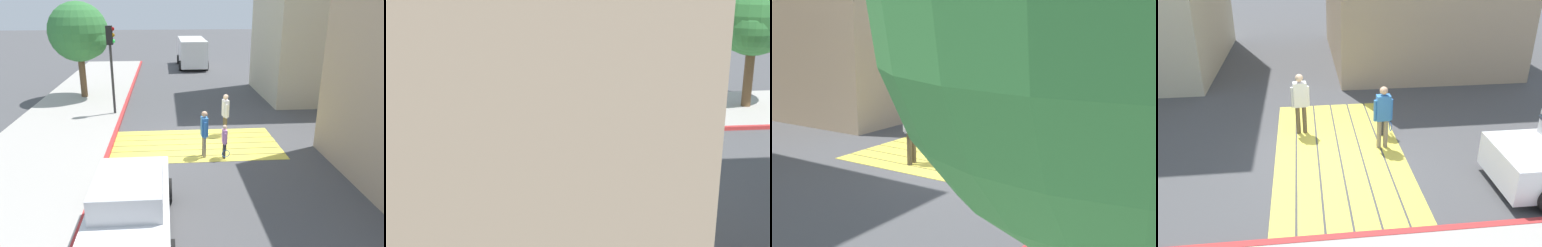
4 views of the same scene
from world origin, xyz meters
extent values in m
plane|color=#4C4C4F|center=(0.00, 0.00, 0.00)|extent=(120.00, 120.00, 0.00)
cube|color=#EAD64C|center=(0.00, -1.38, 0.01)|extent=(6.40, 0.50, 0.01)
cube|color=#EAD64C|center=(0.00, -0.82, 0.01)|extent=(6.40, 0.50, 0.01)
cube|color=#EAD64C|center=(0.00, -0.27, 0.01)|extent=(6.40, 0.50, 0.01)
cube|color=#EAD64C|center=(0.00, 0.28, 0.01)|extent=(6.40, 0.50, 0.01)
cube|color=#EAD64C|center=(0.00, 0.83, 0.01)|extent=(6.40, 0.50, 0.01)
cube|color=#EAD64C|center=(0.00, 1.38, 0.01)|extent=(6.40, 0.50, 0.01)
cube|color=#BC3333|center=(-3.25, 0.00, 0.07)|extent=(0.16, 40.00, 0.13)
cylinder|color=black|center=(-1.12, -4.02, 0.33)|extent=(0.22, 0.66, 0.66)
cylinder|color=gray|center=(0.20, -1.06, 0.40)|extent=(0.12, 0.12, 0.80)
cylinder|color=gray|center=(0.21, -1.23, 0.40)|extent=(0.12, 0.12, 0.80)
cube|color=#3372BF|center=(0.20, -1.14, 1.14)|extent=(0.24, 0.36, 0.67)
sphere|color=tan|center=(0.20, -1.14, 1.60)|extent=(0.21, 0.21, 0.21)
cylinder|color=#3372BF|center=(0.19, -0.94, 1.07)|extent=(0.09, 0.09, 0.57)
cylinder|color=#3372BF|center=(0.21, -1.35, 1.07)|extent=(0.09, 0.09, 0.57)
cylinder|color=brown|center=(1.29, 1.03, 0.41)|extent=(0.12, 0.12, 0.82)
cylinder|color=brown|center=(1.31, 0.85, 0.41)|extent=(0.12, 0.12, 0.82)
cube|color=white|center=(1.30, 0.94, 1.17)|extent=(0.25, 0.38, 0.69)
sphere|color=beige|center=(1.30, 0.94, 1.64)|extent=(0.21, 0.21, 0.21)
cylinder|color=white|center=(1.28, 1.15, 1.10)|extent=(0.09, 0.09, 0.58)
cylinder|color=white|center=(1.32, 0.73, 1.10)|extent=(0.09, 0.09, 0.58)
cylinder|color=#333338|center=(0.89, -1.27, 0.29)|extent=(0.09, 0.09, 0.59)
cylinder|color=#333338|center=(0.89, -1.40, 0.29)|extent=(0.09, 0.09, 0.59)
cube|color=#D18CC6|center=(0.89, -1.34, 0.83)|extent=(0.16, 0.26, 0.49)
sphere|color=beige|center=(0.89, -1.34, 1.17)|extent=(0.15, 0.15, 0.15)
cylinder|color=#D18CC6|center=(0.89, -1.18, 0.78)|extent=(0.06, 0.06, 0.42)
cylinder|color=#D18CC6|center=(0.89, -1.49, 0.78)|extent=(0.06, 0.06, 0.42)
cylinder|color=black|center=(0.92, -1.51, 0.50)|extent=(0.03, 0.03, 0.28)
torus|color=blue|center=(0.92, -1.51, 0.25)|extent=(0.28, 0.03, 0.28)
camera|label=1|loc=(-1.12, -12.61, 5.26)|focal=32.88mm
camera|label=2|loc=(13.88, -1.05, 5.92)|focal=50.52mm
camera|label=3|loc=(-6.51, 10.49, 3.58)|focal=49.41mm
camera|label=4|loc=(-9.07, 0.80, 5.20)|focal=38.09mm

